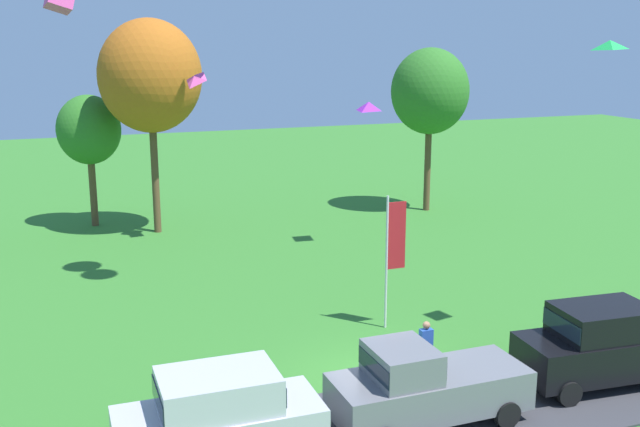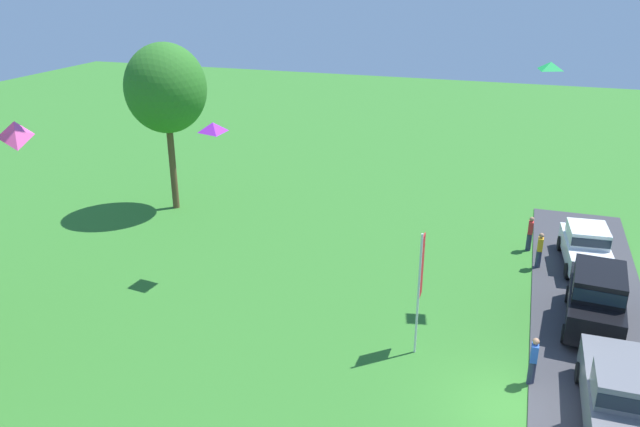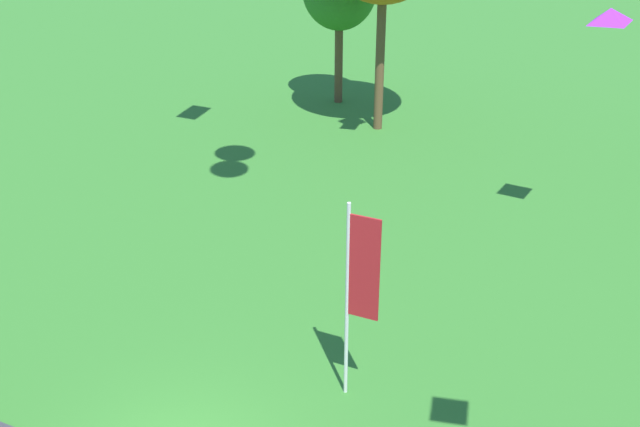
% 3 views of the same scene
% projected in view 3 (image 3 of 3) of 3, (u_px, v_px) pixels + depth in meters
% --- Properties ---
extents(flag_banner, '(0.71, 0.08, 4.53)m').
position_uv_depth(flag_banner, '(358.00, 281.00, 14.75)').
color(flag_banner, silver).
rests_on(flag_banner, ground).
extents(kite_diamond_topmost, '(1.36, 1.34, 0.46)m').
position_uv_depth(kite_diamond_topmost, '(610.00, 16.00, 19.39)').
color(kite_diamond_topmost, purple).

